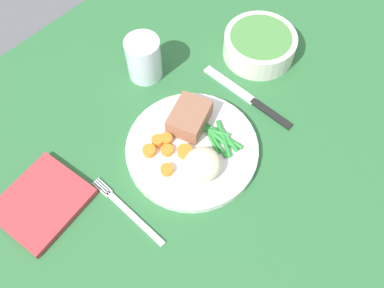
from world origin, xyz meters
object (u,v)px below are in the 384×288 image
(knife, at_px, (249,98))
(water_glass, at_px, (144,61))
(meat_portion, at_px, (189,118))
(napkin, at_px, (42,202))
(salad_bowl, at_px, (260,44))
(dinner_plate, at_px, (192,149))
(fork, at_px, (129,213))

(knife, bearing_deg, water_glass, 113.04)
(meat_portion, xyz_separation_m, napkin, (-0.27, 0.08, -0.03))
(meat_portion, height_order, napkin, meat_portion)
(salad_bowl, height_order, napkin, salad_bowl)
(dinner_plate, bearing_deg, knife, -1.04)
(knife, bearing_deg, napkin, 161.36)
(salad_bowl, distance_m, napkin, 0.50)
(dinner_plate, distance_m, meat_portion, 0.05)
(meat_portion, height_order, water_glass, water_glass)
(meat_portion, relative_size, napkin, 0.55)
(fork, height_order, napkin, napkin)
(water_glass, distance_m, salad_bowl, 0.23)
(meat_portion, distance_m, knife, 0.14)
(water_glass, bearing_deg, fork, -139.58)
(fork, bearing_deg, meat_portion, 10.65)
(meat_portion, relative_size, fork, 0.46)
(dinner_plate, relative_size, knife, 1.13)
(meat_portion, height_order, salad_bowl, meat_portion)
(dinner_plate, xyz_separation_m, knife, (0.16, -0.00, -0.01))
(napkin, bearing_deg, fork, -54.09)
(fork, bearing_deg, water_glass, 39.14)
(fork, relative_size, salad_bowl, 1.17)
(meat_portion, bearing_deg, knife, -17.38)
(meat_portion, bearing_deg, napkin, 163.85)
(dinner_plate, xyz_separation_m, napkin, (-0.24, 0.11, -0.00))
(dinner_plate, height_order, salad_bowl, salad_bowl)
(salad_bowl, bearing_deg, fork, -172.10)
(napkin, bearing_deg, dinner_plate, -25.66)
(fork, xyz_separation_m, water_glass, (0.22, 0.19, 0.04))
(fork, bearing_deg, salad_bowl, 6.62)
(fork, height_order, knife, knife)
(fork, distance_m, napkin, 0.14)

